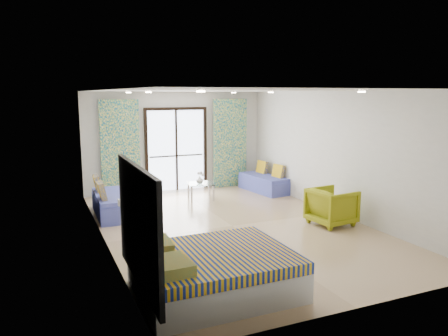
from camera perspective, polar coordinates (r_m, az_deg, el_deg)
name	(u,v)px	position (r m, az deg, el deg)	size (l,w,h in m)	color
floor	(232,226)	(8.90, 1.09, -7.57)	(5.00, 7.50, 0.01)	tan
ceiling	(233,91)	(8.50, 1.15, 10.08)	(5.00, 7.50, 0.01)	silver
wall_back	(176,141)	(12.08, -6.30, 3.49)	(5.00, 0.01, 2.70)	silver
wall_front	(363,203)	(5.48, 17.69, -4.39)	(5.00, 0.01, 2.70)	silver
wall_left	(102,169)	(7.91, -15.60, -0.06)	(0.01, 7.50, 2.70)	silver
wall_right	(336,153)	(9.89, 14.41, 1.88)	(0.01, 7.50, 2.70)	silver
balcony_door	(176,145)	(12.07, -6.25, 3.04)	(1.76, 0.08, 2.28)	black
balcony_rail	(176,156)	(12.11, -6.24, 1.60)	(1.52, 0.03, 0.04)	#595451
curtain_left	(120,148)	(11.56, -13.39, 2.51)	(1.00, 0.10, 2.50)	white
curtain_right	(230,143)	(12.47, 0.78, 3.27)	(1.00, 0.10, 2.50)	white
downlight_a	(201,91)	(6.12, -3.05, 9.96)	(0.12, 0.12, 0.02)	#FFE0B2
downlight_b	(362,92)	(7.56, 17.53, 9.47)	(0.12, 0.12, 0.02)	#FFE0B2
downlight_c	(148,92)	(8.99, -9.84, 9.73)	(0.12, 0.12, 0.02)	#FFE0B2
downlight_d	(271,92)	(10.03, 6.12, 9.80)	(0.12, 0.12, 0.02)	#FFE0B2
downlight_e	(129,92)	(10.94, -12.36, 9.61)	(0.12, 0.12, 0.02)	#FFE0B2
downlight_f	(234,93)	(11.81, 1.27, 9.82)	(0.12, 0.12, 0.02)	#FFE0B2
headboard	(138,226)	(5.46, -11.15, -7.42)	(0.06, 2.10, 1.50)	black
switch_plate	(119,203)	(6.65, -13.57, -4.43)	(0.02, 0.10, 0.10)	silver
bed	(213,272)	(5.99, -1.44, -13.37)	(2.03, 1.66, 0.70)	silver
daybed_left	(111,204)	(9.90, -14.55, -4.52)	(0.71, 1.74, 0.85)	#454DA6
daybed_right	(264,183)	(11.98, 5.23, -1.90)	(0.81, 1.65, 0.78)	#454DA6
coffee_table	(201,185)	(11.03, -3.06, -2.21)	(0.74, 0.74, 0.73)	silver
vase	(200,180)	(10.97, -3.19, -1.56)	(0.18, 0.19, 0.18)	white
armchair	(332,205)	(9.16, 13.90, -4.68)	(0.80, 0.75, 0.82)	#929613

